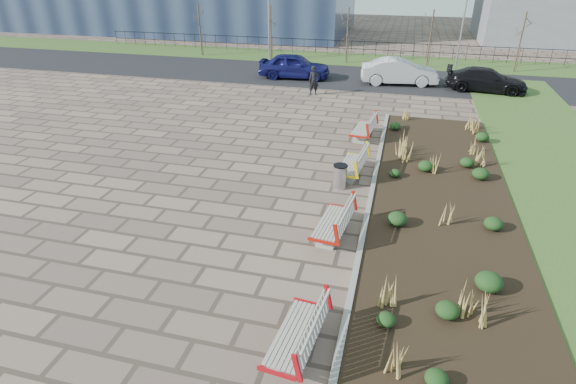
% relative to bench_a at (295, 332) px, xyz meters
% --- Properties ---
extents(ground, '(120.00, 120.00, 0.00)m').
position_rel_bench_a_xyz_m(ground, '(-3.00, 2.20, -0.50)').
color(ground, '#796453').
rests_on(ground, ground).
extents(planting_bed, '(4.50, 18.00, 0.10)m').
position_rel_bench_a_xyz_m(planting_bed, '(3.25, 7.20, -0.45)').
color(planting_bed, black).
rests_on(planting_bed, ground).
extents(planting_curb, '(0.16, 18.00, 0.15)m').
position_rel_bench_a_xyz_m(planting_curb, '(0.92, 7.20, -0.42)').
color(planting_curb, gray).
rests_on(planting_curb, ground).
extents(grass_verge_far, '(80.00, 5.00, 0.04)m').
position_rel_bench_a_xyz_m(grass_verge_far, '(-3.00, 30.20, -0.48)').
color(grass_verge_far, '#33511E').
rests_on(grass_verge_far, ground).
extents(road, '(80.00, 7.00, 0.02)m').
position_rel_bench_a_xyz_m(road, '(-3.00, 24.20, -0.49)').
color(road, black).
rests_on(road, ground).
extents(bench_a, '(1.11, 2.18, 1.00)m').
position_rel_bench_a_xyz_m(bench_a, '(0.00, 0.00, 0.00)').
color(bench_a, '#B60C15').
rests_on(bench_a, ground).
extents(bench_b, '(1.13, 2.19, 1.00)m').
position_rel_bench_a_xyz_m(bench_b, '(0.00, 4.52, 0.00)').
color(bench_b, '#B0160B').
rests_on(bench_b, ground).
extents(bench_c, '(1.11, 2.18, 1.00)m').
position_rel_bench_a_xyz_m(bench_c, '(0.00, 8.77, 0.00)').
color(bench_c, yellow).
rests_on(bench_c, ground).
extents(bench_d, '(1.11, 2.18, 1.00)m').
position_rel_bench_a_xyz_m(bench_d, '(0.00, 12.85, 0.00)').
color(bench_d, '#B2170B').
rests_on(bench_d, ground).
extents(litter_bin, '(0.49, 0.49, 0.85)m').
position_rel_bench_a_xyz_m(litter_bin, '(-0.24, 7.66, -0.07)').
color(litter_bin, '#B2B2B7').
rests_on(litter_bin, ground).
extents(pedestrian, '(0.72, 0.60, 1.69)m').
position_rel_bench_a_xyz_m(pedestrian, '(-3.60, 19.29, 0.35)').
color(pedestrian, black).
rests_on(pedestrian, ground).
extents(car_blue, '(4.87, 2.27, 1.61)m').
position_rel_bench_a_xyz_m(car_blue, '(-5.69, 23.00, 0.33)').
color(car_blue, '#121350').
rests_on(car_blue, road).
extents(car_silver, '(4.98, 2.29, 1.58)m').
position_rel_bench_a_xyz_m(car_silver, '(1.17, 23.13, 0.31)').
color(car_silver, '#AAADB2').
rests_on(car_silver, road).
extents(car_black, '(4.86, 2.36, 1.36)m').
position_rel_bench_a_xyz_m(car_black, '(6.34, 22.70, 0.20)').
color(car_black, black).
rests_on(car_black, road).
extents(tree_a, '(1.40, 1.40, 4.00)m').
position_rel_bench_a_xyz_m(tree_a, '(-15.00, 28.70, 1.54)').
color(tree_a, '#4C3D2D').
rests_on(tree_a, grass_verge_far).
extents(tree_b, '(1.40, 1.40, 4.00)m').
position_rel_bench_a_xyz_m(tree_b, '(-9.00, 28.70, 1.54)').
color(tree_b, '#4C3D2D').
rests_on(tree_b, grass_verge_far).
extents(tree_c, '(1.40, 1.40, 4.00)m').
position_rel_bench_a_xyz_m(tree_c, '(-3.00, 28.70, 1.54)').
color(tree_c, '#4C3D2D').
rests_on(tree_c, grass_verge_far).
extents(tree_d, '(1.40, 1.40, 4.00)m').
position_rel_bench_a_xyz_m(tree_d, '(3.00, 28.70, 1.54)').
color(tree_d, '#4C3D2D').
rests_on(tree_d, grass_verge_far).
extents(tree_e, '(1.40, 1.40, 4.00)m').
position_rel_bench_a_xyz_m(tree_e, '(9.00, 28.70, 1.54)').
color(tree_e, '#4C3D2D').
rests_on(tree_e, grass_verge_far).
extents(lamp_west, '(0.24, 0.60, 6.00)m').
position_rel_bench_a_xyz_m(lamp_west, '(-9.00, 28.20, 2.54)').
color(lamp_west, gray).
rests_on(lamp_west, grass_verge_far).
extents(lamp_east, '(0.24, 0.60, 6.00)m').
position_rel_bench_a_xyz_m(lamp_east, '(5.00, 28.20, 2.54)').
color(lamp_east, gray).
rests_on(lamp_east, grass_verge_far).
extents(railing_fence, '(44.00, 0.10, 1.20)m').
position_rel_bench_a_xyz_m(railing_fence, '(-3.00, 31.70, 0.14)').
color(railing_fence, black).
rests_on(railing_fence, grass_verge_far).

